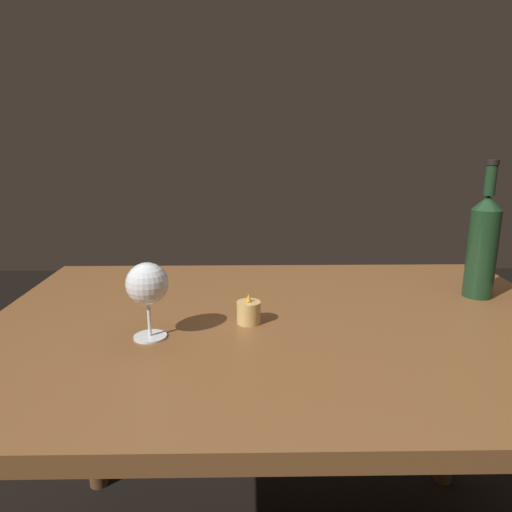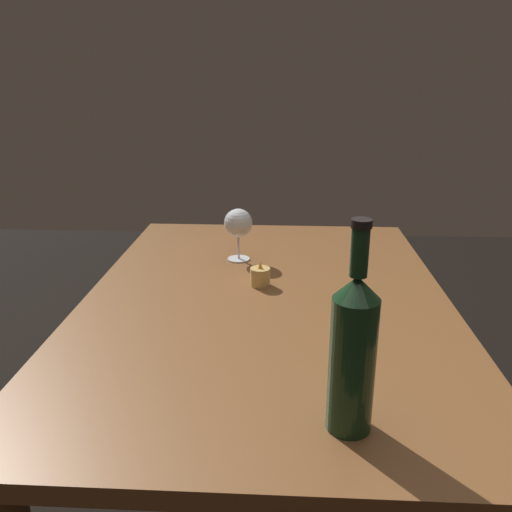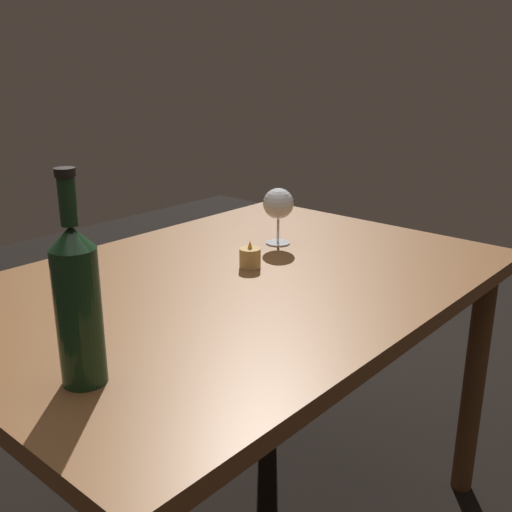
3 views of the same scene
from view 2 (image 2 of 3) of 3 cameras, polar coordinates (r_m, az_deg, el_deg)
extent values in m
cube|color=brown|center=(1.33, 1.10, -5.15)|extent=(1.30, 0.90, 0.04)
cylinder|color=brown|center=(2.04, 12.50, -8.04)|extent=(0.06, 0.06, 0.70)
cylinder|color=brown|center=(2.05, -9.11, -7.59)|extent=(0.06, 0.06, 0.70)
cylinder|color=white|center=(1.58, -1.87, -0.32)|extent=(0.07, 0.07, 0.00)
cylinder|color=white|center=(1.57, -1.89, 1.04)|extent=(0.01, 0.01, 0.07)
sphere|color=white|center=(1.54, -1.92, 3.57)|extent=(0.08, 0.08, 0.08)
cylinder|color=#42070F|center=(1.55, -1.92, 3.40)|extent=(0.07, 0.07, 0.02)
cylinder|color=#19381E|center=(0.83, 10.26, -11.51)|extent=(0.07, 0.07, 0.22)
cone|color=#19381E|center=(0.77, 10.81, -3.36)|extent=(0.07, 0.07, 0.03)
cylinder|color=#19381E|center=(0.75, 11.06, 0.39)|extent=(0.03, 0.03, 0.07)
cylinder|color=black|center=(0.74, 11.27, 3.46)|extent=(0.03, 0.03, 0.01)
cylinder|color=#DBB266|center=(1.38, 0.45, -2.25)|extent=(0.05, 0.05, 0.05)
cylinder|color=white|center=(1.38, 0.44, -2.48)|extent=(0.04, 0.04, 0.03)
cone|color=#F99E2D|center=(1.37, 0.45, -0.92)|extent=(0.01, 0.01, 0.02)
camera|label=1|loc=(1.64, -35.48, 10.84)|focal=32.86mm
camera|label=3|loc=(0.90, 76.28, 1.64)|focal=41.98mm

